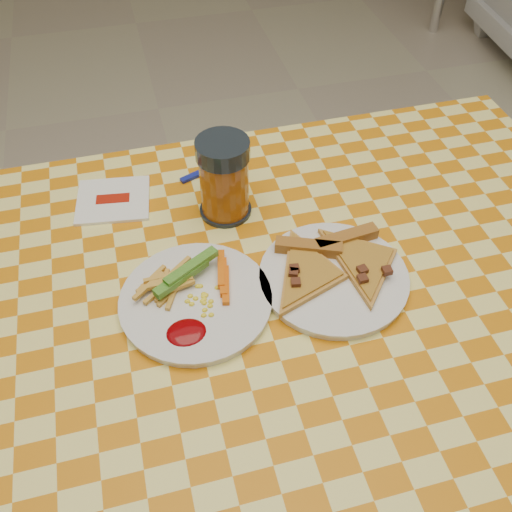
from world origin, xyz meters
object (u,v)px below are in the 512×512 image
Objects in this scene: table at (261,332)px; drink_glass at (224,179)px; plate_left at (196,302)px; plate_right at (333,278)px.

drink_glass reaches higher than table.
table is at bearing -88.18° from drink_glass.
plate_left is at bearing 166.16° from table.
plate_right is at bearing -57.62° from drink_glass.
table is 5.65× the size of plate_left.
plate_left is (-0.10, 0.02, 0.08)m from table.
drink_glass is (-0.13, 0.20, 0.07)m from plate_right.
drink_glass reaches higher than plate_left.
plate_right is 1.55× the size of drink_glass.
plate_left is at bearing 177.68° from plate_right.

